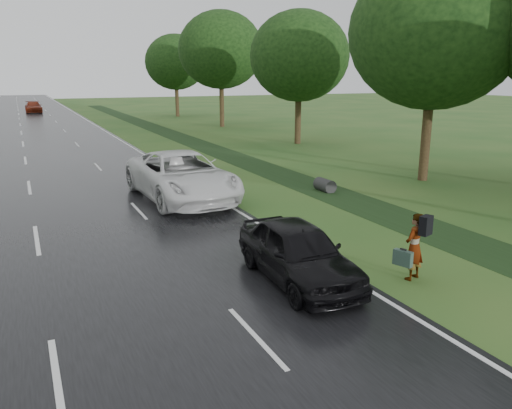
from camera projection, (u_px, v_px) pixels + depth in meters
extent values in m
plane|color=#264F1C|center=(58.00, 386.00, 7.96)|extent=(220.00, 220.00, 0.00)
cube|color=black|center=(21.00, 128.00, 47.35)|extent=(14.00, 180.00, 0.04)
cube|color=silver|center=(94.00, 125.00, 50.14)|extent=(0.12, 180.00, 0.01)
cube|color=silver|center=(21.00, 127.00, 47.34)|extent=(0.12, 180.00, 0.01)
cube|color=black|center=(234.00, 157.00, 30.22)|extent=(2.20, 120.00, 0.01)
cylinder|color=#2D2D2D|center=(325.00, 185.00, 21.41)|extent=(0.56, 1.00, 0.56)
cylinder|color=#362416|center=(426.00, 140.00, 23.26)|extent=(0.44, 0.44, 3.84)
ellipsoid|color=black|center=(435.00, 32.00, 22.07)|extent=(7.60, 7.60, 6.84)
cylinder|color=#362416|center=(298.00, 119.00, 36.05)|extent=(0.44, 0.44, 3.52)
ellipsoid|color=black|center=(299.00, 56.00, 34.96)|extent=(7.00, 7.00, 6.30)
cylinder|color=#362416|center=(222.00, 105.00, 48.07)|extent=(0.44, 0.44, 4.16)
ellipsoid|color=black|center=(221.00, 50.00, 46.79)|extent=(8.00, 8.00, 7.20)
cylinder|color=#362416|center=(177.00, 101.00, 60.26)|extent=(0.44, 0.44, 3.68)
ellipsoid|color=black|center=(176.00, 62.00, 59.12)|extent=(7.20, 7.20, 6.48)
imported|color=#A5998C|center=(414.00, 247.00, 11.98)|extent=(0.70, 0.58, 1.66)
cube|color=black|center=(426.00, 225.00, 11.66)|extent=(0.38, 0.30, 0.46)
cube|color=#324941|center=(403.00, 258.00, 11.85)|extent=(0.30, 0.49, 0.38)
cube|color=black|center=(403.00, 249.00, 11.80)|extent=(0.09, 0.16, 0.03)
imported|color=silver|center=(182.00, 176.00, 19.73)|extent=(3.38, 6.80, 1.85)
imported|color=black|center=(298.00, 252.00, 11.82)|extent=(1.87, 4.29, 1.44)
imported|color=maroon|center=(33.00, 107.00, 66.22)|extent=(2.06, 5.02, 1.46)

